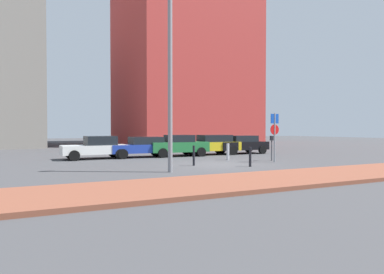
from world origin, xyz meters
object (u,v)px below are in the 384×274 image
(parked_car_blue, at_px, (142,146))
(traffic_bollard_mid, at_px, (250,157))
(parked_car_green, at_px, (178,145))
(parked_car_black, at_px, (241,144))
(traffic_bollard_near, at_px, (194,156))
(parking_meter, at_px, (272,145))
(parking_sign_post, at_px, (275,132))
(parked_car_white, at_px, (96,147))
(traffic_bollard_far, at_px, (228,152))
(street_lamp, at_px, (170,64))
(parked_car_yellow, at_px, (211,144))

(parked_car_blue, distance_m, traffic_bollard_mid, 8.62)
(parked_car_green, distance_m, parked_car_black, 5.36)
(traffic_bollard_near, bearing_deg, parking_meter, 4.80)
(parking_meter, bearing_deg, parked_car_blue, 137.21)
(parking_sign_post, xyz_separation_m, traffic_bollard_mid, (-2.65, -1.35, -1.27))
(parked_car_white, xyz_separation_m, traffic_bollard_far, (7.19, -4.36, -0.24))
(parked_car_black, xyz_separation_m, traffic_bollard_far, (-3.75, -4.20, -0.24))
(parking_sign_post, bearing_deg, street_lamp, -167.12)
(parked_car_black, distance_m, traffic_bollard_far, 5.63)
(parked_car_black, height_order, street_lamp, street_lamp)
(parking_meter, relative_size, street_lamp, 0.18)
(parked_car_green, relative_size, parking_meter, 2.79)
(street_lamp, bearing_deg, parking_meter, 17.81)
(parked_car_blue, bearing_deg, parked_car_white, 178.49)
(parked_car_yellow, bearing_deg, parked_car_blue, -179.60)
(street_lamp, bearing_deg, parking_sign_post, 12.88)
(traffic_bollard_far, bearing_deg, parked_car_blue, 134.34)
(parked_car_white, relative_size, parked_car_green, 0.99)
(street_lamp, bearing_deg, parked_car_green, 64.50)
(parked_car_black, height_order, traffic_bollard_near, parked_car_black)
(parking_meter, bearing_deg, parked_car_yellow, 99.41)
(parked_car_green, height_order, traffic_bollard_far, parked_car_green)
(parking_meter, bearing_deg, traffic_bollard_mid, -145.17)
(parked_car_black, xyz_separation_m, traffic_bollard_near, (-7.08, -6.22, -0.22))
(parking_sign_post, relative_size, street_lamp, 0.34)
(traffic_bollard_near, bearing_deg, parking_sign_post, -3.92)
(traffic_bollard_near, bearing_deg, traffic_bollard_far, 31.23)
(parking_meter, xyz_separation_m, street_lamp, (-7.57, -2.43, 3.80))
(parked_car_yellow, height_order, parked_car_black, parked_car_yellow)
(traffic_bollard_near, height_order, traffic_bollard_far, traffic_bollard_near)
(parked_car_blue, relative_size, traffic_bollard_far, 4.06)
(traffic_bollard_mid, bearing_deg, parked_car_green, 94.73)
(parked_car_black, bearing_deg, parked_car_blue, 179.42)
(parking_sign_post, xyz_separation_m, street_lamp, (-7.13, -1.63, 3.00))
(parked_car_blue, distance_m, street_lamp, 9.29)
(parking_meter, bearing_deg, parked_car_green, 123.66)
(parked_car_green, bearing_deg, street_lamp, -115.50)
(parking_meter, relative_size, traffic_bollard_mid, 1.50)
(parked_car_green, height_order, parking_meter, parking_meter)
(parked_car_black, distance_m, street_lamp, 12.95)
(parked_car_blue, height_order, street_lamp, street_lamp)
(parked_car_white, relative_size, traffic_bollard_far, 4.06)
(parked_car_white, xyz_separation_m, parked_car_black, (10.94, -0.16, -0.00))
(parked_car_black, relative_size, traffic_bollard_near, 3.98)
(traffic_bollard_near, relative_size, traffic_bollard_mid, 1.05)
(street_lamp, bearing_deg, traffic_bollard_far, 36.24)
(parking_sign_post, relative_size, traffic_bollard_mid, 2.80)
(traffic_bollard_near, bearing_deg, parked_car_white, 121.22)
(parking_meter, xyz_separation_m, traffic_bollard_far, (-2.12, 1.56, -0.46))
(parked_car_blue, bearing_deg, traffic_bollard_mid, -68.09)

